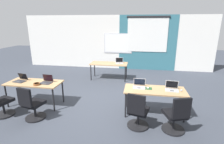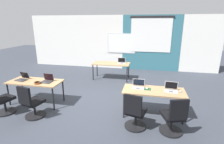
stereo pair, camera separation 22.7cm
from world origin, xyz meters
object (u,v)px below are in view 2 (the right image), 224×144
(laptop_near_right_inner, at_px, (138,86))
(mouse_near_right_end, at_px, (181,91))
(laptop_near_left_end, at_px, (23,78))
(snack_bowl, at_px, (37,83))
(chair_near_left_inner, at_px, (32,104))
(desk_far_center, at_px, (111,64))
(desk_near_left, at_px, (35,83))
(mouse_near_right_inner, at_px, (147,88))
(chair_near_right_end, at_px, (173,119))
(laptop_near_left_inner, at_px, (47,80))
(chair_near_left_end, at_px, (1,101))
(desk_near_right, at_px, (154,92))
(laptop_far_right, at_px, (122,62))
(chair_near_right_inner, at_px, (135,114))
(laptop_near_right_end, at_px, (171,89))

(laptop_near_right_inner, bearing_deg, mouse_near_right_end, -3.13)
(laptop_near_left_end, relative_size, laptop_near_right_inner, 1.12)
(laptop_near_right_inner, xyz_separation_m, snack_bowl, (-2.87, -0.31, -0.01))
(chair_near_left_inner, bearing_deg, laptop_near_left_end, -31.65)
(snack_bowl, bearing_deg, desk_far_center, 63.10)
(desk_near_left, distance_m, mouse_near_right_end, 4.17)
(desk_far_center, bearing_deg, mouse_near_right_inner, -60.33)
(mouse_near_right_end, height_order, chair_near_right_end, chair_near_right_end)
(mouse_near_right_inner, bearing_deg, laptop_near_left_inner, -179.49)
(chair_near_left_end, height_order, chair_near_right_end, same)
(desk_near_right, xyz_separation_m, laptop_far_right, (-1.30, 2.87, 0.11))
(desk_near_left, xyz_separation_m, chair_near_right_end, (3.93, -0.75, -0.28))
(desk_near_left, distance_m, desk_far_center, 3.30)
(desk_near_left, height_order, chair_near_left_inner, chair_near_left_inner)
(desk_near_left, height_order, desk_near_right, same)
(laptop_near_left_inner, bearing_deg, mouse_near_right_end, 4.40)
(laptop_far_right, bearing_deg, chair_near_right_end, -74.04)
(chair_near_right_inner, bearing_deg, snack_bowl, 3.22)
(chair_near_right_end, bearing_deg, mouse_near_right_end, -125.48)
(desk_near_left, bearing_deg, snack_bowl, -43.48)
(chair_near_left_end, bearing_deg, laptop_near_right_inner, -152.19)
(desk_far_center, relative_size, laptop_near_right_end, 4.53)
(desk_near_left, height_order, mouse_near_right_end, mouse_near_right_end)
(mouse_near_right_inner, distance_m, snack_bowl, 3.11)
(chair_near_right_inner, bearing_deg, desk_near_right, -106.53)
(laptop_near_right_end, height_order, mouse_near_right_inner, laptop_near_right_end)
(laptop_near_right_inner, bearing_deg, desk_near_left, -176.64)
(mouse_near_right_end, bearing_deg, chair_near_left_inner, -167.83)
(desk_far_center, xyz_separation_m, chair_near_right_inner, (1.33, -3.53, -0.28))
(desk_near_left, distance_m, chair_near_left_end, 0.99)
(chair_near_left_end, bearing_deg, laptop_near_left_inner, -124.28)
(laptop_near_right_end, xyz_separation_m, mouse_near_right_end, (0.23, -0.03, -0.03))
(chair_near_left_end, height_order, laptop_near_right_inner, laptop_near_right_inner)
(desk_near_left, xyz_separation_m, chair_near_right_inner, (3.08, -0.73, -0.28))
(desk_far_center, xyz_separation_m, chair_near_right_end, (2.18, -3.55, -0.28))
(chair_near_left_end, bearing_deg, desk_far_center, -108.33)
(chair_near_left_inner, bearing_deg, laptop_near_right_end, -154.71)
(mouse_near_right_inner, xyz_separation_m, snack_bowl, (-3.10, -0.26, 0.01))
(laptop_near_right_inner, bearing_deg, laptop_near_left_inner, -176.76)
(chair_near_left_inner, xyz_separation_m, snack_bowl, (-0.19, 0.59, 0.38))
(laptop_far_right, height_order, mouse_near_right_inner, laptop_far_right)
(laptop_near_right_end, bearing_deg, laptop_far_right, 126.47)
(laptop_far_right, relative_size, laptop_near_right_end, 1.05)
(desk_near_left, bearing_deg, desk_far_center, 57.99)
(desk_far_center, bearing_deg, desk_near_right, -57.99)
(desk_near_right, height_order, chair_near_right_end, chair_near_right_end)
(laptop_near_left_end, xyz_separation_m, snack_bowl, (0.67, -0.24, -0.01))
(laptop_far_right, xyz_separation_m, laptop_near_right_end, (1.74, -2.83, -0.00))
(laptop_near_right_end, bearing_deg, laptop_near_left_end, -174.90)
(desk_near_right, bearing_deg, mouse_near_right_end, 1.14)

